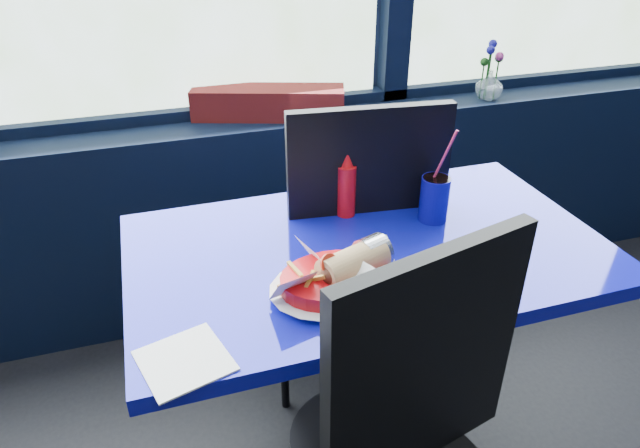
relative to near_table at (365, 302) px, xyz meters
The scene contains 9 objects.
window_sill 0.94m from the near_table, 109.03° to the left, with size 5.00×0.26×0.80m, color black.
near_table is the anchor object (origin of this frame).
chair_near_back 0.32m from the near_table, 80.32° to the left, with size 0.52×0.53×1.05m.
planter_box 0.92m from the near_table, 93.39° to the left, with size 0.56×0.14×0.11m, color maroon.
flower_vase 1.21m from the near_table, 43.98° to the left, with size 0.12×0.13×0.23m.
food_basket 0.30m from the near_table, 131.15° to the right, with size 0.28×0.27×0.10m.
ketchup_bottle 0.32m from the near_table, 89.85° to the left, with size 0.05×0.05×0.19m.
soda_cup 0.34m from the near_table, 18.27° to the left, with size 0.08×0.08×0.26m.
napkin 0.59m from the near_table, 150.27° to the right, with size 0.16×0.16×0.00m, color white.
Camera 1 is at (-0.19, 0.87, 1.53)m, focal length 32.00 mm.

